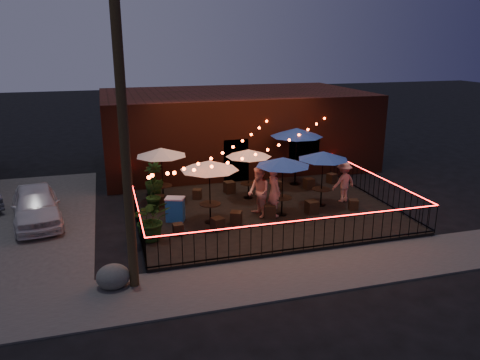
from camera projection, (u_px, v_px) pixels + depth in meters
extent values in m
plane|color=black|center=(281.00, 231.00, 16.99)|extent=(110.00, 110.00, 0.00)
cube|color=black|center=(263.00, 211.00, 18.81)|extent=(10.00, 8.00, 0.15)
cube|color=#403D3B|center=(320.00, 271.00, 14.00)|extent=(18.00, 2.50, 0.05)
cube|color=#3C1A10|center=(234.00, 128.00, 25.89)|extent=(14.00, 8.00, 4.00)
cube|color=black|center=(235.00, 162.00, 22.31)|extent=(1.20, 0.24, 2.20)
cube|color=black|center=(303.00, 147.00, 23.11)|extent=(1.60, 0.24, 1.20)
cylinder|color=#372A16|center=(125.00, 147.00, 12.01)|extent=(0.26, 0.26, 8.00)
cube|color=black|center=(304.00, 247.00, 15.09)|extent=(10.00, 0.04, 0.04)
cube|color=black|center=(305.00, 221.00, 14.83)|extent=(10.00, 0.04, 0.04)
cube|color=#FF1414|center=(305.00, 220.00, 14.82)|extent=(10.00, 0.03, 0.02)
cube|color=black|center=(137.00, 220.00, 17.43)|extent=(0.04, 8.00, 0.04)
cube|color=black|center=(135.00, 196.00, 17.17)|extent=(0.04, 8.00, 0.04)
cube|color=#FF1414|center=(135.00, 196.00, 17.16)|extent=(0.03, 8.00, 0.02)
cube|color=black|center=(373.00, 196.00, 20.11)|extent=(0.04, 8.00, 0.04)
cube|color=black|center=(375.00, 175.00, 19.85)|extent=(0.04, 8.00, 0.04)
cube|color=#FF1414|center=(375.00, 175.00, 19.84)|extent=(0.03, 8.00, 0.02)
cylinder|color=black|center=(210.00, 222.00, 17.41)|extent=(0.43, 0.43, 0.03)
cylinder|color=black|center=(210.00, 213.00, 17.31)|extent=(0.06, 0.06, 0.70)
cylinder|color=black|center=(210.00, 204.00, 17.20)|extent=(0.78, 0.78, 0.04)
cylinder|color=black|center=(210.00, 192.00, 17.08)|extent=(0.04, 0.04, 2.34)
cone|color=silver|center=(209.00, 165.00, 16.78)|extent=(2.76, 2.76, 0.34)
cylinder|color=black|center=(164.00, 201.00, 19.65)|extent=(0.42, 0.42, 0.03)
cylinder|color=black|center=(163.00, 194.00, 19.55)|extent=(0.06, 0.06, 0.69)
cylinder|color=black|center=(163.00, 186.00, 19.45)|extent=(0.76, 0.76, 0.04)
cylinder|color=black|center=(162.00, 175.00, 19.32)|extent=(0.04, 0.04, 2.29)
cone|color=silver|center=(161.00, 152.00, 19.04)|extent=(2.58, 2.58, 0.33)
cylinder|color=black|center=(282.00, 214.00, 18.16)|extent=(0.42, 0.42, 0.03)
cylinder|color=black|center=(282.00, 206.00, 18.07)|extent=(0.06, 0.06, 0.68)
cylinder|color=black|center=(282.00, 198.00, 17.97)|extent=(0.76, 0.76, 0.04)
cylinder|color=black|center=(282.00, 187.00, 17.84)|extent=(0.04, 0.04, 2.27)
cone|color=navy|center=(283.00, 162.00, 17.56)|extent=(2.25, 2.25, 0.33)
cylinder|color=black|center=(248.00, 198.00, 20.11)|extent=(0.39, 0.39, 0.03)
cylinder|color=black|center=(248.00, 191.00, 20.02)|extent=(0.05, 0.05, 0.63)
cylinder|color=black|center=(248.00, 183.00, 19.92)|extent=(0.71, 0.71, 0.04)
cylinder|color=black|center=(248.00, 174.00, 19.81)|extent=(0.04, 0.04, 2.12)
cone|color=silver|center=(249.00, 153.00, 19.55)|extent=(2.38, 2.38, 0.31)
cylinder|color=black|center=(321.00, 205.00, 19.22)|extent=(0.41, 0.41, 0.03)
cylinder|color=black|center=(321.00, 197.00, 19.13)|extent=(0.06, 0.06, 0.67)
cylinder|color=black|center=(321.00, 189.00, 19.03)|extent=(0.75, 0.75, 0.04)
cylinder|color=black|center=(322.00, 179.00, 18.91)|extent=(0.04, 0.04, 2.24)
cone|color=navy|center=(323.00, 155.00, 18.63)|extent=(2.07, 2.07, 0.33)
cylinder|color=black|center=(295.00, 184.00, 22.04)|extent=(0.49, 0.49, 0.03)
cylinder|color=black|center=(295.00, 176.00, 21.93)|extent=(0.07, 0.07, 0.80)
cylinder|color=black|center=(295.00, 167.00, 21.82)|extent=(0.88, 0.88, 0.04)
cylinder|color=black|center=(296.00, 157.00, 21.67)|extent=(0.05, 0.05, 2.65)
cone|color=navy|center=(297.00, 132.00, 21.34)|extent=(3.11, 3.11, 0.39)
cube|color=black|center=(178.00, 229.00, 16.20)|extent=(0.36, 0.36, 0.42)
cube|color=black|center=(218.00, 224.00, 16.61)|extent=(0.50, 0.50, 0.46)
cube|color=black|center=(160.00, 201.00, 19.04)|extent=(0.45, 0.45, 0.46)
cube|color=black|center=(197.00, 194.00, 19.95)|extent=(0.46, 0.46, 0.42)
cube|color=black|center=(236.00, 218.00, 17.18)|extent=(0.54, 0.54, 0.48)
cube|color=black|center=(270.00, 211.00, 17.81)|extent=(0.49, 0.49, 0.50)
cube|color=black|center=(229.00, 187.00, 20.71)|extent=(0.49, 0.49, 0.51)
cube|color=black|center=(277.00, 186.00, 20.99)|extent=(0.43, 0.43, 0.46)
cube|color=black|center=(312.00, 207.00, 18.21)|extent=(0.47, 0.47, 0.51)
cube|color=black|center=(353.00, 205.00, 18.64)|extent=(0.45, 0.45, 0.42)
cube|color=black|center=(309.00, 184.00, 21.30)|extent=(0.44, 0.44, 0.48)
cube|color=black|center=(332.00, 178.00, 22.16)|extent=(0.50, 0.50, 0.46)
imported|color=beige|center=(274.00, 191.00, 17.85)|extent=(0.60, 0.79, 1.93)
imported|color=beige|center=(259.00, 192.00, 17.73)|extent=(0.83, 1.02, 1.95)
imported|color=#CF9F90|center=(344.00, 182.00, 19.46)|extent=(1.21, 0.87, 1.70)
imported|color=#193612|center=(151.00, 219.00, 15.68)|extent=(1.40, 1.24, 1.46)
imported|color=#16380F|center=(155.00, 195.00, 18.36)|extent=(0.80, 0.67, 1.34)
imported|color=#0E330A|center=(154.00, 179.00, 20.31)|extent=(1.05, 1.05, 1.43)
cube|color=blue|center=(175.00, 210.00, 17.43)|extent=(0.77, 0.66, 0.87)
cube|color=silver|center=(175.00, 198.00, 17.30)|extent=(0.83, 0.71, 0.05)
ellipsoid|color=#4C4B46|center=(113.00, 277.00, 12.95)|extent=(1.03, 0.92, 0.71)
imported|color=silver|center=(36.00, 205.00, 17.55)|extent=(2.31, 4.36, 1.41)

